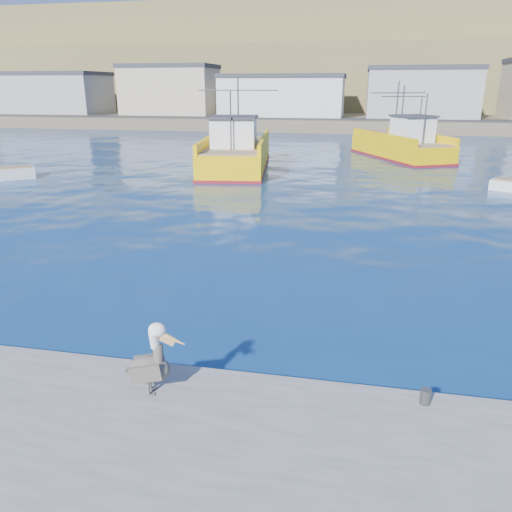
# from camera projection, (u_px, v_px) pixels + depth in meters

# --- Properties ---
(ground) EXTENTS (260.00, 260.00, 0.00)m
(ground) POSITION_uv_depth(u_px,v_px,m) (288.00, 330.00, 13.08)
(ground) COLOR navy
(ground) RESTS_ON ground
(dock_bollards) EXTENTS (36.20, 0.20, 0.30)m
(dock_bollards) POSITION_uv_depth(u_px,v_px,m) (296.00, 382.00, 9.61)
(dock_bollards) COLOR #4C4C4C
(dock_bollards) RESTS_ON dock
(far_shore) EXTENTS (200.00, 81.00, 24.00)m
(far_shore) POSITION_uv_depth(u_px,v_px,m) (355.00, 72.00, 111.49)
(far_shore) COLOR brown
(far_shore) RESTS_ON ground
(trawler_yellow_a) EXTENTS (6.39, 14.01, 6.80)m
(trawler_yellow_a) POSITION_uv_depth(u_px,v_px,m) (237.00, 153.00, 38.22)
(trawler_yellow_a) COLOR #F1BD03
(trawler_yellow_a) RESTS_ON ground
(trawler_yellow_b) EXTENTS (8.62, 12.03, 6.54)m
(trawler_yellow_b) POSITION_uv_depth(u_px,v_px,m) (402.00, 146.00, 43.70)
(trawler_yellow_b) COLOR #F1BD03
(trawler_yellow_b) RESTS_ON ground
(boat_orange) EXTENTS (6.21, 9.09, 6.11)m
(boat_orange) POSITION_uv_depth(u_px,v_px,m) (405.00, 142.00, 46.47)
(boat_orange) COLOR red
(boat_orange) RESTS_ON ground
(pelican) EXTENTS (1.19, 0.63, 1.47)m
(pelican) POSITION_uv_depth(u_px,v_px,m) (151.00, 363.00, 9.36)
(pelican) COLOR #595451
(pelican) RESTS_ON dock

